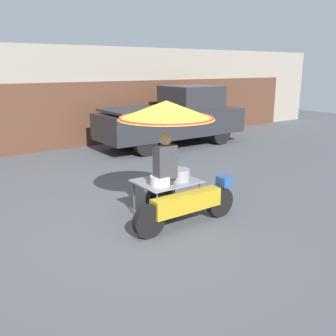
{
  "coord_description": "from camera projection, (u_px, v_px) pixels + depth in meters",
  "views": [
    {
      "loc": [
        -3.27,
        -5.08,
        2.68
      ],
      "look_at": [
        0.51,
        0.21,
        0.93
      ],
      "focal_mm": 40.0,
      "sensor_mm": 36.0,
      "label": 1
    }
  ],
  "objects": [
    {
      "name": "pickup_truck",
      "position": [
        175.0,
        118.0,
        13.01
      ],
      "size": [
        5.28,
        1.84,
        2.05
      ],
      "color": "black",
      "rests_on": "ground"
    },
    {
      "name": "shopfront_building",
      "position": [
        18.0,
        98.0,
        12.45
      ],
      "size": [
        28.0,
        2.06,
        3.39
      ],
      "color": "gray",
      "rests_on": "ground"
    },
    {
      "name": "vendor_person",
      "position": [
        165.0,
        173.0,
        6.54
      ],
      "size": [
        0.38,
        0.22,
        1.6
      ],
      "color": "#2D2D33",
      "rests_on": "ground"
    },
    {
      "name": "vendor_motorcycle_cart",
      "position": [
        169.0,
        131.0,
        6.54
      ],
      "size": [
        2.11,
        1.71,
        2.12
      ],
      "color": "black",
      "rests_on": "ground"
    },
    {
      "name": "ground_plane",
      "position": [
        151.0,
        226.0,
        6.53
      ],
      "size": [
        36.0,
        36.0,
        0.0
      ],
      "primitive_type": "plane",
      "color": "#4C4F54"
    }
  ]
}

